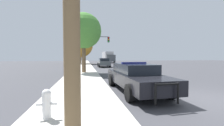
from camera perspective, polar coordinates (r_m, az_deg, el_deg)
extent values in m
plane|color=#3D3D42|center=(7.36, 32.42, -11.65)|extent=(110.00, 110.00, 0.00)
cube|color=#BCB7AD|center=(5.49, -12.57, -15.46)|extent=(3.00, 110.00, 0.13)
cube|color=black|center=(7.65, 9.01, -5.94)|extent=(2.01, 5.29, 0.57)
cube|color=black|center=(7.83, 8.34, -1.95)|extent=(1.66, 2.78, 0.46)
cylinder|color=black|center=(6.69, 21.45, -9.77)|extent=(0.27, 0.71, 0.70)
cylinder|color=black|center=(5.91, 6.72, -11.25)|extent=(0.27, 0.71, 0.70)
cylinder|color=black|center=(9.51, 10.40, -6.02)|extent=(0.27, 0.71, 0.70)
cylinder|color=black|center=(8.97, -0.18, -6.49)|extent=(0.27, 0.71, 0.70)
cylinder|color=black|center=(5.49, 23.86, -10.45)|extent=(0.07, 0.07, 0.70)
cylinder|color=black|center=(5.06, 16.25, -11.45)|extent=(0.07, 0.07, 0.70)
cylinder|color=black|center=(5.20, 20.27, -7.59)|extent=(0.86, 0.10, 0.07)
cube|color=navy|center=(7.82, 8.35, 0.05)|extent=(1.31, 0.25, 0.09)
cube|color=navy|center=(8.02, 15.11, -5.39)|extent=(0.15, 3.76, 0.16)
cylinder|color=white|center=(4.40, -23.63, -14.95)|extent=(0.21, 0.21, 0.64)
sphere|color=white|center=(4.31, -23.72, -10.55)|extent=(0.22, 0.22, 0.22)
cylinder|color=white|center=(4.42, -26.01, -14.03)|extent=(0.15, 0.09, 0.09)
cylinder|color=white|center=(4.34, -21.25, -14.26)|extent=(0.15, 0.09, 0.09)
cylinder|color=#424247|center=(24.32, -11.13, 4.50)|extent=(0.16, 0.16, 4.98)
cylinder|color=#424247|center=(24.58, -6.23, 9.98)|extent=(4.18, 0.11, 0.11)
cube|color=black|center=(24.77, -1.34, 8.89)|extent=(0.30, 0.24, 0.90)
sphere|color=red|center=(24.68, -1.30, 9.62)|extent=(0.20, 0.20, 0.20)
sphere|color=orange|center=(24.64, -1.30, 8.93)|extent=(0.20, 0.20, 0.20)
sphere|color=green|center=(24.61, -1.30, 8.23)|extent=(0.20, 0.20, 0.20)
cube|color=#474C51|center=(25.01, -3.14, 0.02)|extent=(1.79, 4.26, 0.68)
cube|color=black|center=(24.79, -3.09, 1.31)|extent=(1.52, 2.22, 0.46)
cylinder|color=black|center=(26.26, -5.31, -0.61)|extent=(0.25, 0.66, 0.65)
cylinder|color=black|center=(26.44, -1.64, -0.58)|extent=(0.25, 0.66, 0.65)
cylinder|color=black|center=(23.64, -4.82, -0.95)|extent=(0.25, 0.66, 0.65)
cylinder|color=black|center=(23.85, -0.76, -0.92)|extent=(0.25, 0.66, 0.65)
cube|color=#474C51|center=(39.23, -0.59, 1.88)|extent=(2.40, 2.13, 1.76)
cube|color=#B2B2B7|center=(42.70, -1.70, 2.53)|extent=(2.60, 5.25, 2.65)
cylinder|color=black|center=(39.72, 0.91, 0.61)|extent=(0.33, 0.89, 0.87)
cylinder|color=black|center=(39.20, -2.25, 0.59)|extent=(0.33, 0.89, 0.87)
cylinder|color=black|center=(43.90, -0.54, 0.80)|extent=(0.33, 0.89, 0.87)
cylinder|color=black|center=(43.43, -3.41, 0.77)|extent=(0.33, 0.89, 0.87)
cylinder|color=brown|center=(15.61, -10.69, 2.47)|extent=(0.40, 0.40, 3.24)
sphere|color=#4C8E38|center=(15.82, -10.76, 11.98)|extent=(3.62, 3.62, 3.62)
cylinder|color=brown|center=(35.22, -11.94, 2.00)|extent=(0.46, 0.46, 2.68)
sphere|color=#B77F28|center=(35.32, -11.98, 6.74)|extent=(5.73, 5.73, 5.73)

